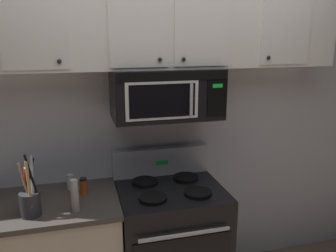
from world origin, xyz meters
TOP-DOWN VIEW (x-y plane):
  - back_wall at (0.00, 0.79)m, footprint 5.20×0.10m
  - stove_range at (0.00, 0.42)m, footprint 0.76×0.69m
  - over_range_microwave at (-0.00, 0.54)m, footprint 0.76×0.43m
  - upper_cabinets at (-0.00, 0.57)m, footprint 2.50×0.36m
  - utensil_crock_charcoal at (-0.93, 0.27)m, footprint 0.12×0.12m
  - salt_shaker at (-0.70, 0.60)m, footprint 0.05×0.05m
  - pepper_mill at (-0.66, 0.25)m, footprint 0.05×0.05m
  - spice_jar at (-0.61, 0.49)m, footprint 0.05×0.05m

SIDE VIEW (x-z plane):
  - stove_range at x=0.00m, z-range -0.09..1.03m
  - salt_shaker at x=-0.70m, z-range 0.90..1.01m
  - spice_jar at x=-0.61m, z-range 0.90..1.02m
  - pepper_mill at x=-0.66m, z-range 0.90..1.11m
  - utensil_crock_charcoal at x=-0.93m, z-range 0.81..1.20m
  - back_wall at x=0.00m, z-range 0.00..2.70m
  - over_range_microwave at x=0.00m, z-range 1.40..1.75m
  - upper_cabinets at x=0.00m, z-range 1.75..2.30m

